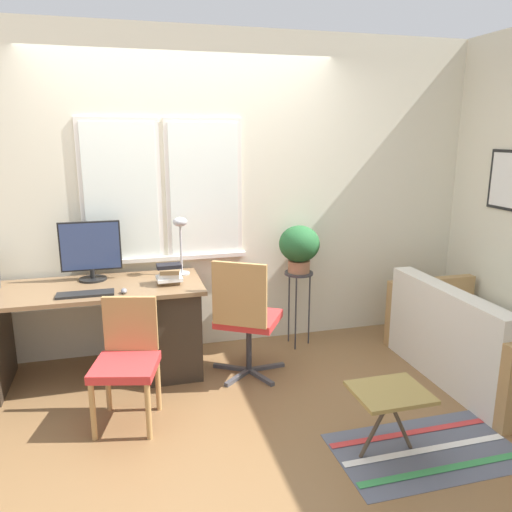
{
  "coord_description": "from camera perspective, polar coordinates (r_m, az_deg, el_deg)",
  "views": [
    {
      "loc": [
        -0.55,
        -3.45,
        1.86
      ],
      "look_at": [
        0.43,
        0.18,
        0.94
      ],
      "focal_mm": 35.0,
      "sensor_mm": 36.0,
      "label": 1
    }
  ],
  "objects": [
    {
      "name": "plant_stand",
      "position": [
        4.41,
        4.88,
        -2.97
      ],
      "size": [
        0.25,
        0.25,
        0.68
      ],
      "color": "#333338",
      "rests_on": "ground_plane"
    },
    {
      "name": "book_stack",
      "position": [
        3.89,
        -9.86,
        -2.05
      ],
      "size": [
        0.2,
        0.2,
        0.15
      ],
      "color": "olive",
      "rests_on": "desk"
    },
    {
      "name": "floor_rug_striped",
      "position": [
        3.39,
        18.85,
        -20.28
      ],
      "size": [
        1.11,
        0.64,
        0.01
      ],
      "color": "#565B6B",
      "rests_on": "ground_plane"
    },
    {
      "name": "folding_stool",
      "position": [
        3.12,
        15.05,
        -15.21
      ],
      "size": [
        0.43,
        0.36,
        0.42
      ],
      "color": "olive",
      "rests_on": "ground_plane"
    },
    {
      "name": "ground_plane",
      "position": [
        3.96,
        -5.57,
        -14.31
      ],
      "size": [
        14.0,
        14.0,
        0.0
      ],
      "primitive_type": "plane",
      "color": "brown"
    },
    {
      "name": "wall_back_with_window",
      "position": [
        4.3,
        -7.85,
        6.83
      ],
      "size": [
        9.0,
        0.12,
        2.7
      ],
      "color": "beige",
      "rests_on": "ground_plane"
    },
    {
      "name": "couch_loveseat",
      "position": [
        4.31,
        24.05,
        -9.22
      ],
      "size": [
        0.85,
        1.5,
        0.74
      ],
      "rotation": [
        0.0,
        0.0,
        1.57
      ],
      "color": "silver",
      "rests_on": "ground_plane"
    },
    {
      "name": "keyboard",
      "position": [
        3.78,
        -18.92,
        -4.13
      ],
      "size": [
        0.4,
        0.13,
        0.02
      ],
      "color": "black",
      "rests_on": "desk"
    },
    {
      "name": "desk_lamp",
      "position": [
        4.08,
        -8.63,
        2.7
      ],
      "size": [
        0.13,
        0.13,
        0.47
      ],
      "color": "#ADADB2",
      "rests_on": "desk"
    },
    {
      "name": "desk_chair_wooden",
      "position": [
        3.42,
        -14.53,
        -11.22
      ],
      "size": [
        0.48,
        0.49,
        0.81
      ],
      "rotation": [
        0.0,
        0.0,
        -0.25
      ],
      "color": "#B2844C",
      "rests_on": "ground_plane"
    },
    {
      "name": "potted_plant",
      "position": [
        4.33,
        4.97,
        1.17
      ],
      "size": [
        0.35,
        0.35,
        0.41
      ],
      "color": "#9E6B4C",
      "rests_on": "plant_stand"
    },
    {
      "name": "office_chair_swivel",
      "position": [
        3.85,
        -1.18,
        -6.89
      ],
      "size": [
        0.61,
        0.62,
        0.96
      ],
      "rotation": [
        0.0,
        0.0,
        2.59
      ],
      "color": "#47474C",
      "rests_on": "ground_plane"
    },
    {
      "name": "desk",
      "position": [
        4.09,
        -19.72,
        -8.07
      ],
      "size": [
        1.91,
        0.7,
        0.74
      ],
      "color": "brown",
      "rests_on": "ground_plane"
    },
    {
      "name": "mouse",
      "position": [
        3.74,
        -14.86,
        -3.88
      ],
      "size": [
        0.04,
        0.07,
        0.04
      ],
      "color": "slate",
      "rests_on": "desk"
    },
    {
      "name": "monitor",
      "position": [
        4.1,
        -18.36,
        0.59
      ],
      "size": [
        0.46,
        0.21,
        0.47
      ],
      "color": "black",
      "rests_on": "desk"
    }
  ]
}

